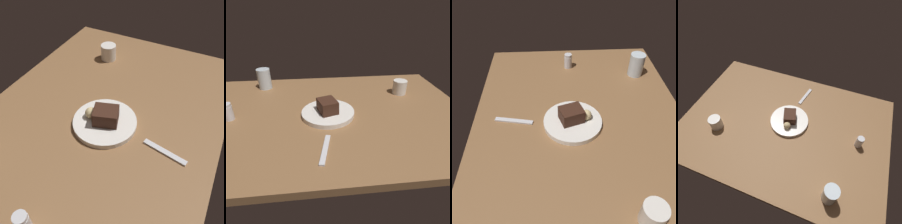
# 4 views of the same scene
# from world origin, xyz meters

# --- Properties ---
(dining_table) EXTENTS (1.20, 0.84, 0.03)m
(dining_table) POSITION_xyz_m (0.00, 0.00, 0.01)
(dining_table) COLOR brown
(dining_table) RESTS_ON ground
(dessert_plate) EXTENTS (0.22, 0.22, 0.02)m
(dessert_plate) POSITION_xyz_m (0.02, 0.03, 0.04)
(dessert_plate) COLOR white
(dessert_plate) RESTS_ON dining_table
(chocolate_cake_slice) EXTENTS (0.09, 0.10, 0.05)m
(chocolate_cake_slice) POSITION_xyz_m (0.02, 0.04, 0.08)
(chocolate_cake_slice) COLOR #381E14
(chocolate_cake_slice) RESTS_ON dessert_plate
(bread_roll) EXTENTS (0.04, 0.04, 0.04)m
(bread_roll) POSITION_xyz_m (0.03, -0.02, 0.07)
(bread_roll) COLOR #DBC184
(bread_roll) RESTS_ON dessert_plate
(salt_shaker) EXTENTS (0.04, 0.04, 0.07)m
(salt_shaker) POSITION_xyz_m (0.43, 0.02, 0.07)
(salt_shaker) COLOR silver
(salt_shaker) RESTS_ON dining_table
(coffee_cup) EXTENTS (0.07, 0.07, 0.07)m
(coffee_cup) POSITION_xyz_m (-0.36, -0.15, 0.07)
(coffee_cup) COLOR silver
(coffee_cup) RESTS_ON dining_table
(dessert_spoon) EXTENTS (0.05, 0.15, 0.01)m
(dessert_spoon) POSITION_xyz_m (0.05, 0.26, 0.03)
(dessert_spoon) COLOR silver
(dessert_spoon) RESTS_ON dining_table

